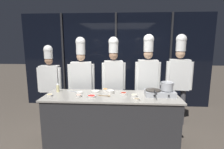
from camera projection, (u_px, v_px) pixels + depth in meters
ground_plane at (111, 140)px, 3.40m from camera, size 24.00×24.00×0.00m
window_wall_back at (116, 61)px, 5.12m from camera, size 5.49×0.09×2.70m
demo_counter at (111, 118)px, 3.32m from camera, size 2.48×0.79×0.90m
portable_stove at (160, 93)px, 3.21m from camera, size 0.54×0.32×0.11m
frying_pan at (153, 89)px, 3.20m from camera, size 0.29×0.50×0.04m
stock_pot at (167, 86)px, 3.18m from camera, size 0.25×0.22×0.15m
squeeze_bottle_oil at (58, 88)px, 3.47m from camera, size 0.06×0.06×0.18m
prep_bowl_chili_flakes at (124, 93)px, 3.27m from camera, size 0.13×0.13×0.04m
prep_bowl_bell_pepper at (91, 96)px, 3.13m from camera, size 0.16×0.16×0.03m
prep_bowl_mushrooms at (137, 99)px, 2.95m from camera, size 0.11×0.11×0.03m
prep_bowl_carrots at (105, 90)px, 3.52m from camera, size 0.11×0.11×0.05m
prep_bowl_garlic at (95, 91)px, 3.44m from camera, size 0.16×0.16×0.04m
prep_bowl_shrimp at (79, 96)px, 3.14m from camera, size 0.10×0.10×0.04m
prep_bowl_noodles at (134, 96)px, 3.13m from camera, size 0.11×0.11×0.05m
prep_bowl_rice at (80, 93)px, 3.36m from camera, size 0.12×0.12×0.04m
prep_bowl_onion at (110, 92)px, 3.37m from camera, size 0.16×0.16×0.06m
prep_bowl_ginger at (50, 95)px, 3.19m from camera, size 0.11×0.11×0.04m
serving_spoon_slotted at (107, 96)px, 3.19m from camera, size 0.24×0.07×0.02m
serving_spoon_solid at (75, 92)px, 3.47m from camera, size 0.27×0.13×0.02m
chef_head at (50, 79)px, 4.03m from camera, size 0.56×0.23×1.82m
chef_sous at (81, 76)px, 4.00m from camera, size 0.60×0.32×2.00m
chef_line at (114, 74)px, 3.93m from camera, size 0.53×0.27×2.00m
chef_pastry at (148, 74)px, 3.84m from camera, size 0.55×0.23×2.05m
chef_apprentice at (179, 73)px, 3.88m from camera, size 0.57×0.28×2.06m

